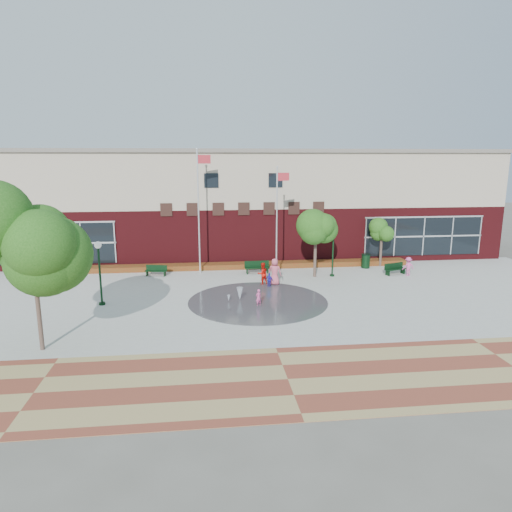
{
  "coord_description": "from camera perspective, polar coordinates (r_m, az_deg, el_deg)",
  "views": [
    {
      "loc": [
        -3.09,
        -23.16,
        8.47
      ],
      "look_at": [
        0.0,
        4.0,
        2.6
      ],
      "focal_mm": 32.0,
      "sensor_mm": 36.0,
      "label": 1
    }
  ],
  "objects": [
    {
      "name": "child_blue",
      "position": [
        30.56,
        1.68,
        -3.04
      ],
      "size": [
        0.59,
        0.52,
        0.96
      ],
      "primitive_type": "imported",
      "rotation": [
        0.0,
        0.0,
        2.52
      ],
      "color": "#2B20B8",
      "rests_on": "ground"
    },
    {
      "name": "water_jet_a",
      "position": [
        27.84,
        -2.03,
        -5.6
      ],
      "size": [
        0.4,
        0.4,
        0.79
      ],
      "primitive_type": "cone",
      "rotation": [
        3.14,
        0.0,
        0.0
      ],
      "color": "white",
      "rests_on": "ground"
    },
    {
      "name": "flagpole_left",
      "position": [
        33.69,
        -7.13,
        6.33
      ],
      "size": [
        1.05,
        0.36,
        9.21
      ],
      "rotation": [
        0.0,
        0.0,
        0.27
      ],
      "color": "silver",
      "rests_on": "ground"
    },
    {
      "name": "lamp_left",
      "position": [
        27.91,
        -18.99,
        -1.2
      ],
      "size": [
        0.4,
        0.4,
        3.8
      ],
      "color": "black",
      "rests_on": "ground"
    },
    {
      "name": "person_bench",
      "position": [
        35.27,
        18.49,
        -1.25
      ],
      "size": [
        0.96,
        0.63,
        1.4
      ],
      "primitive_type": "imported",
      "rotation": [
        0.0,
        0.0,
        3.27
      ],
      "color": "#D24F97",
      "rests_on": "ground"
    },
    {
      "name": "splash_pad",
      "position": [
        27.66,
        0.24,
        -5.7
      ],
      "size": [
        8.4,
        8.4,
        0.01
      ],
      "primitive_type": "cylinder",
      "color": "#383A3D",
      "rests_on": "ground"
    },
    {
      "name": "adult_red",
      "position": [
        31.12,
        0.81,
        -2.22
      ],
      "size": [
        0.9,
        0.81,
        1.52
      ],
      "primitive_type": "imported",
      "rotation": [
        0.0,
        0.0,
        3.53
      ],
      "color": "red",
      "rests_on": "ground"
    },
    {
      "name": "water_jet_b",
      "position": [
        27.62,
        -3.43,
        -5.76
      ],
      "size": [
        0.18,
        0.18,
        0.41
      ],
      "primitive_type": "cone",
      "rotation": [
        3.14,
        0.0,
        0.0
      ],
      "color": "white",
      "rests_on": "ground"
    },
    {
      "name": "plaza_concrete",
      "position": [
        28.61,
        0.0,
        -5.09
      ],
      "size": [
        46.0,
        18.0,
        0.01
      ],
      "primitive_type": "cube",
      "color": "#A8A8A0",
      "rests_on": "ground"
    },
    {
      "name": "tree_mid",
      "position": [
        32.78,
        7.5,
        3.71
      ],
      "size": [
        3.04,
        3.04,
        5.13
      ],
      "color": "#45332B",
      "rests_on": "ground"
    },
    {
      "name": "flower_bed",
      "position": [
        35.91,
        -1.37,
        -1.53
      ],
      "size": [
        26.0,
        1.2,
        0.4
      ],
      "primitive_type": "cube",
      "color": "#9E0D0D",
      "rests_on": "ground"
    },
    {
      "name": "trash_can",
      "position": [
        36.82,
        13.55,
        -0.61
      ],
      "size": [
        0.69,
        0.69,
        1.13
      ],
      "color": "black",
      "rests_on": "ground"
    },
    {
      "name": "bench_left",
      "position": [
        34.24,
        -12.38,
        -2.05
      ],
      "size": [
        1.64,
        0.76,
        0.79
      ],
      "rotation": [
        0.0,
        0.0,
        -0.21
      ],
      "color": "black",
      "rests_on": "ground"
    },
    {
      "name": "adult_pink",
      "position": [
        31.02,
        2.35,
        -1.98
      ],
      "size": [
        1.04,
        0.85,
        1.84
      ],
      "primitive_type": "imported",
      "rotation": [
        0.0,
        0.0,
        2.8
      ],
      "color": "#CC5469",
      "rests_on": "ground"
    },
    {
      "name": "bench_mid",
      "position": [
        34.18,
        0.14,
        -1.71
      ],
      "size": [
        1.86,
        0.57,
        0.93
      ],
      "rotation": [
        0.0,
        0.0,
        0.03
      ],
      "color": "black",
      "rests_on": "ground"
    },
    {
      "name": "ground",
      "position": [
        24.85,
        1.05,
        -7.81
      ],
      "size": [
        120.0,
        120.0,
        0.0
      ],
      "primitive_type": "plane",
      "color": "#666056",
      "rests_on": "ground"
    },
    {
      "name": "child_splash",
      "position": [
        26.69,
        0.31,
        -5.23
      ],
      "size": [
        0.45,
        0.41,
        1.02
      ],
      "primitive_type": "imported",
      "rotation": [
        0.0,
        0.0,
        3.7
      ],
      "color": "#D44D8F",
      "rests_on": "ground"
    },
    {
      "name": "tree_small_right",
      "position": [
        37.35,
        15.46,
        2.86
      ],
      "size": [
        2.2,
        2.2,
        3.76
      ],
      "color": "#45332B",
      "rests_on": "ground"
    },
    {
      "name": "tree_big_left",
      "position": [
        21.78,
        -26.33,
        2.17
      ],
      "size": [
        4.53,
        4.53,
        7.24
      ],
      "color": "#45332B",
      "rests_on": "ground"
    },
    {
      "name": "flagpole_right",
      "position": [
        32.33,
        2.69,
        4.94
      ],
      "size": [
        0.96,
        0.28,
        7.94
      ],
      "rotation": [
        0.0,
        0.0,
        0.21
      ],
      "color": "silver",
      "rests_on": "ground"
    },
    {
      "name": "lamp_right",
      "position": [
        33.41,
        9.6,
        1.0
      ],
      "size": [
        0.36,
        0.36,
        3.42
      ],
      "color": "black",
      "rests_on": "ground"
    },
    {
      "name": "bench_right",
      "position": [
        35.36,
        16.99,
        -1.82
      ],
      "size": [
        1.77,
        0.99,
        0.86
      ],
      "rotation": [
        0.0,
        0.0,
        0.32
      ],
      "color": "black",
      "rests_on": "ground"
    },
    {
      "name": "library_building",
      "position": [
        40.93,
        -2.15,
        6.75
      ],
      "size": [
        44.4,
        10.4,
        9.2
      ],
      "color": "#4D0E12",
      "rests_on": "ground"
    },
    {
      "name": "paver_band",
      "position": [
        18.5,
        4.0,
        -15.14
      ],
      "size": [
        46.0,
        6.0,
        0.01
      ],
      "primitive_type": "cube",
      "color": "brown",
      "rests_on": "ground"
    }
  ]
}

